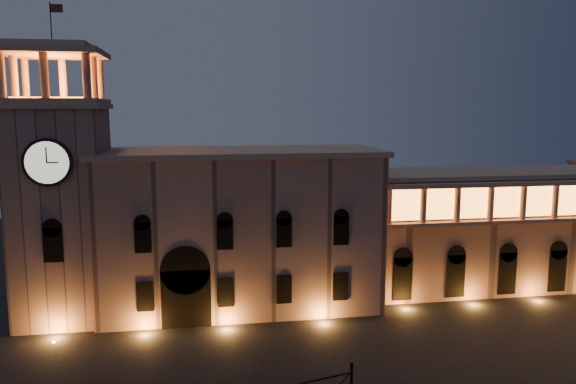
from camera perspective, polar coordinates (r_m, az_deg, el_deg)
The scene contains 3 objects.
government_building at distance 62.77m, azimuth -4.95°, elevation -3.74°, with size 30.80×12.80×17.60m.
clock_tower at distance 62.53m, azimuth -22.01°, elevation -0.90°, with size 9.80×9.80×32.40m.
colonnade_wing at distance 75.50m, azimuth 21.73°, elevation -3.34°, with size 40.60×11.50×14.50m.
Camera 1 is at (-6.64, -39.24, 22.09)m, focal length 35.00 mm.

